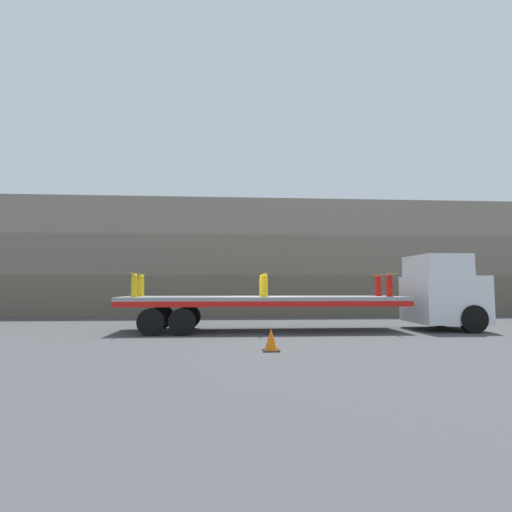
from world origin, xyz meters
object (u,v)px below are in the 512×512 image
flatbed_trailer (245,303)px  fire_hydrant_yellow_near_1 (265,286)px  fire_hydrant_red_near_2 (389,286)px  fire_hydrant_yellow_near_0 (134,286)px  fire_hydrant_red_far_2 (378,286)px  traffic_cone (271,340)px  fire_hydrant_yellow_far_0 (141,286)px  truck_cab (444,292)px  fire_hydrant_yellow_far_1 (262,286)px

flatbed_trailer → fire_hydrant_yellow_near_1: bearing=-38.4°
fire_hydrant_red_near_2 → fire_hydrant_yellow_near_0: bearing=180.0°
fire_hydrant_red_far_2 → traffic_cone: size_ratio=1.43×
flatbed_trailer → fire_hydrant_yellow_far_0: 4.13m
fire_hydrant_yellow_near_1 → fire_hydrant_red_near_2: same height
flatbed_trailer → fire_hydrant_yellow_far_0: fire_hydrant_yellow_far_0 is taller
truck_cab → fire_hydrant_yellow_near_1: (-7.23, -0.57, 0.26)m
fire_hydrant_yellow_near_1 → fire_hydrant_red_near_2: size_ratio=1.00×
fire_hydrant_yellow_far_0 → fire_hydrant_yellow_near_0: bearing=-90.0°
fire_hydrant_yellow_near_0 → fire_hydrant_red_near_2: size_ratio=1.00×
flatbed_trailer → fire_hydrant_yellow_near_0: fire_hydrant_yellow_near_0 is taller
flatbed_trailer → fire_hydrant_yellow_far_1: (0.71, 0.57, 0.65)m
fire_hydrant_yellow_near_0 → fire_hydrant_red_far_2: same height
fire_hydrant_yellow_near_1 → fire_hydrant_yellow_near_0: bearing=180.0°
flatbed_trailer → fire_hydrant_yellow_near_1: (0.71, -0.57, 0.65)m
fire_hydrant_yellow_far_0 → traffic_cone: 7.13m
truck_cab → fire_hydrant_red_near_2: truck_cab is taller
truck_cab → fire_hydrant_yellow_far_1: (-7.23, 0.57, 0.26)m
fire_hydrant_yellow_near_1 → fire_hydrant_yellow_far_1: 1.13m
fire_hydrant_yellow_near_1 → fire_hydrant_red_far_2: 4.89m
fire_hydrant_yellow_near_0 → flatbed_trailer: bearing=8.0°
fire_hydrant_yellow_near_1 → fire_hydrant_red_near_2: 4.75m
traffic_cone → flatbed_trailer: bearing=96.0°
traffic_cone → fire_hydrant_yellow_near_1: bearing=87.1°
truck_cab → fire_hydrant_red_near_2: (-2.47, -0.57, 0.26)m
flatbed_trailer → fire_hydrant_yellow_far_1: bearing=38.4°
traffic_cone → fire_hydrant_yellow_near_0: bearing=137.4°
fire_hydrant_yellow_far_0 → fire_hydrant_yellow_near_1: size_ratio=1.00×
fire_hydrant_yellow_far_1 → traffic_cone: fire_hydrant_yellow_far_1 is taller
fire_hydrant_yellow_near_0 → traffic_cone: bearing=-42.6°
fire_hydrant_yellow_near_0 → fire_hydrant_red_near_2: bearing=0.0°
fire_hydrant_red_near_2 → fire_hydrant_red_far_2: same height
fire_hydrant_red_far_2 → fire_hydrant_yellow_near_1: bearing=-166.6°
fire_hydrant_red_near_2 → fire_hydrant_yellow_near_1: bearing=180.0°
fire_hydrant_yellow_far_0 → fire_hydrant_red_far_2: same height
flatbed_trailer → fire_hydrant_yellow_near_0: bearing=-172.0°
fire_hydrant_yellow_near_0 → fire_hydrant_yellow_far_0: size_ratio=1.00×
truck_cab → fire_hydrant_yellow_near_0: truck_cab is taller
fire_hydrant_yellow_near_0 → fire_hydrant_red_near_2: (9.51, 0.00, 0.00)m
truck_cab → fire_hydrant_yellow_far_1: bearing=175.5°
fire_hydrant_red_near_2 → truck_cab: bearing=12.9°
fire_hydrant_yellow_far_1 → fire_hydrant_red_near_2: bearing=-13.4°
fire_hydrant_red_far_2 → traffic_cone: (-4.97, -5.31, -1.44)m
fire_hydrant_yellow_near_0 → fire_hydrant_yellow_far_1: size_ratio=1.00×
fire_hydrant_red_near_2 → fire_hydrant_yellow_far_1: bearing=166.6°
truck_cab → fire_hydrant_red_far_2: 2.55m
fire_hydrant_yellow_near_1 → fire_hydrant_yellow_far_0: bearing=166.6°
fire_hydrant_yellow_far_1 → fire_hydrant_red_far_2: same height
fire_hydrant_yellow_far_1 → fire_hydrant_red_near_2: 4.89m
fire_hydrant_yellow_far_1 → fire_hydrant_red_near_2: size_ratio=1.00×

